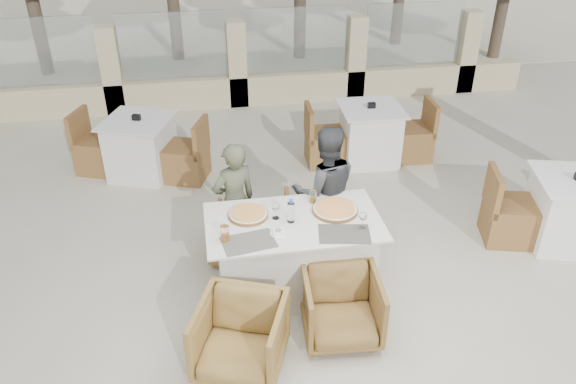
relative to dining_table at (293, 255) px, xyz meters
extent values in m
plane|color=beige|center=(-0.07, 0.00, -0.39)|extent=(80.00, 80.00, 0.00)
cube|color=#615C53|center=(-0.44, -0.26, 0.39)|extent=(0.49, 0.37, 0.00)
cube|color=#514D45|center=(0.40, -0.28, 0.39)|extent=(0.50, 0.37, 0.00)
cylinder|color=#CA621B|center=(-0.40, 0.15, 0.41)|extent=(0.48, 0.48, 0.05)
cylinder|color=orange|center=(0.41, 0.09, 0.41)|extent=(0.50, 0.50, 0.06)
cylinder|color=#B8DBF2|center=(-0.03, 0.00, 0.50)|extent=(0.08, 0.08, 0.23)
cylinder|color=orange|center=(-0.63, -0.20, 0.46)|extent=(0.09, 0.09, 0.15)
cylinder|color=#C28B1B|center=(0.24, 0.29, 0.45)|extent=(0.08, 0.08, 0.13)
imported|color=olive|center=(-0.44, 0.59, -0.12)|extent=(0.72, 0.73, 0.54)
imported|color=olive|center=(0.36, 0.65, -0.09)|extent=(0.69, 0.71, 0.59)
imported|color=olive|center=(-0.59, -0.90, -0.07)|extent=(0.88, 0.89, 0.63)
imported|color=brown|center=(0.30, -0.68, -0.08)|extent=(0.70, 0.72, 0.61)
imported|color=#4E523C|center=(-0.49, 0.64, 0.25)|extent=(0.55, 0.46, 1.28)
imported|color=#393C3E|center=(0.43, 0.57, 0.32)|extent=(0.69, 0.54, 1.41)
camera|label=1|loc=(-0.76, -4.17, 3.23)|focal=35.00mm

